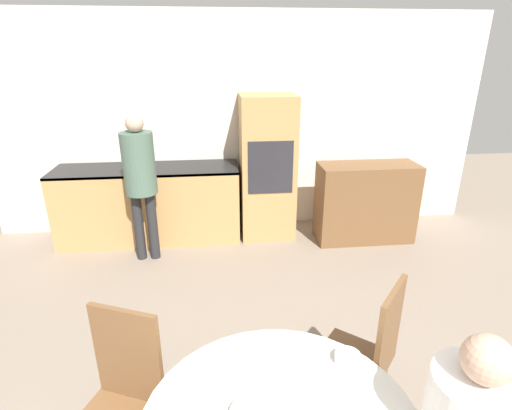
{
  "coord_description": "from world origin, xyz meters",
  "views": [
    {
      "loc": [
        -0.32,
        -0.05,
        2.18
      ],
      "look_at": [
        -0.03,
        2.67,
        1.1
      ],
      "focal_mm": 28.0,
      "sensor_mm": 36.0,
      "label": 1
    }
  ],
  "objects_px": {
    "chair_far_left": "(122,394)",
    "person_standing": "(140,173)",
    "sideboard": "(365,203)",
    "bowl_near": "(348,358)",
    "chair_far_right": "(370,351)",
    "oven_unit": "(267,168)"
  },
  "relations": [
    {
      "from": "bowl_near",
      "to": "chair_far_left",
      "type": "bearing_deg",
      "value": 173.87
    },
    {
      "from": "sideboard",
      "to": "chair_far_left",
      "type": "bearing_deg",
      "value": -130.54
    },
    {
      "from": "oven_unit",
      "to": "bowl_near",
      "type": "distance_m",
      "value": 3.08
    },
    {
      "from": "sideboard",
      "to": "bowl_near",
      "type": "distance_m",
      "value": 3.04
    },
    {
      "from": "sideboard",
      "to": "bowl_near",
      "type": "xyz_separation_m",
      "value": [
        -1.16,
        -2.79,
        0.31
      ]
    },
    {
      "from": "sideboard",
      "to": "chair_far_left",
      "type": "relative_size",
      "value": 1.14
    },
    {
      "from": "chair_far_left",
      "to": "chair_far_right",
      "type": "distance_m",
      "value": 1.37
    },
    {
      "from": "chair_far_right",
      "to": "person_standing",
      "type": "relative_size",
      "value": 0.63
    },
    {
      "from": "sideboard",
      "to": "chair_far_right",
      "type": "relative_size",
      "value": 1.14
    },
    {
      "from": "oven_unit",
      "to": "person_standing",
      "type": "relative_size",
      "value": 1.07
    },
    {
      "from": "oven_unit",
      "to": "sideboard",
      "type": "xyz_separation_m",
      "value": [
        1.15,
        -0.29,
        -0.38
      ]
    },
    {
      "from": "oven_unit",
      "to": "chair_far_right",
      "type": "bearing_deg",
      "value": -85.32
    },
    {
      "from": "sideboard",
      "to": "bowl_near",
      "type": "relative_size",
      "value": 9.01
    },
    {
      "from": "chair_far_right",
      "to": "person_standing",
      "type": "height_order",
      "value": "person_standing"
    },
    {
      "from": "oven_unit",
      "to": "chair_far_left",
      "type": "distance_m",
      "value": 3.18
    },
    {
      "from": "oven_unit",
      "to": "bowl_near",
      "type": "bearing_deg",
      "value": -90.29
    },
    {
      "from": "oven_unit",
      "to": "chair_far_right",
      "type": "distance_m",
      "value": 2.83
    },
    {
      "from": "chair_far_left",
      "to": "person_standing",
      "type": "distance_m",
      "value": 2.5
    },
    {
      "from": "oven_unit",
      "to": "chair_far_right",
      "type": "xyz_separation_m",
      "value": [
        0.23,
        -2.8,
        -0.3
      ]
    },
    {
      "from": "oven_unit",
      "to": "sideboard",
      "type": "relative_size",
      "value": 1.49
    },
    {
      "from": "oven_unit",
      "to": "person_standing",
      "type": "bearing_deg",
      "value": -159.83
    },
    {
      "from": "sideboard",
      "to": "person_standing",
      "type": "height_order",
      "value": "person_standing"
    }
  ]
}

